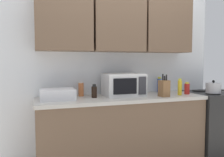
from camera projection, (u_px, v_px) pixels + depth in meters
wall_back_with_cabinets at (115, 43)px, 2.97m from camera, size 2.91×0.38×2.60m
counter_run at (121, 132)px, 2.83m from camera, size 2.04×0.63×0.90m
stove_range at (215, 123)px, 3.25m from camera, size 0.76×0.64×0.91m
kettle at (213, 88)px, 3.03m from camera, size 0.19×0.19×0.17m
microwave at (123, 85)px, 2.85m from camera, size 0.48×0.37×0.28m
dish_rack at (57, 94)px, 2.56m from camera, size 0.38×0.30×0.12m
knife_block at (164, 88)px, 2.79m from camera, size 0.11×0.13×0.28m
bottle_soy_dark at (94, 92)px, 2.71m from camera, size 0.07×0.07×0.16m
bottle_spice_jar at (81, 89)px, 2.83m from camera, size 0.07×0.07×0.18m
bottle_yellow_mustard at (180, 87)px, 2.91m from camera, size 0.05×0.05×0.21m
bottle_blue_cleaner at (159, 85)px, 3.21m from camera, size 0.06×0.06×0.21m
bottle_red_sauce at (187, 88)px, 3.01m from camera, size 0.07×0.07×0.16m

